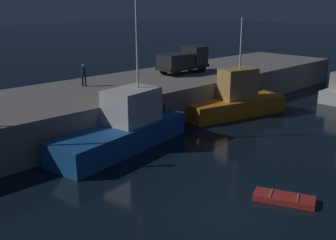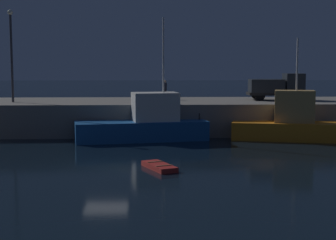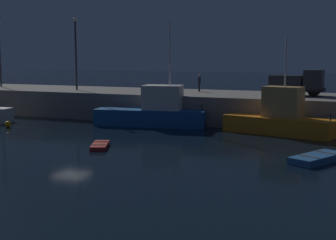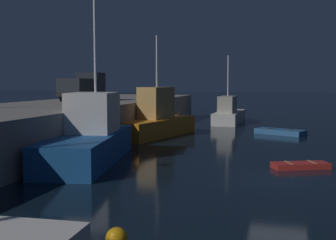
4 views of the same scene
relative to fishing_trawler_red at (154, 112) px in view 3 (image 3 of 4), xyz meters
name	(u,v)px [view 3 (image 3 of 4)]	position (x,y,z in m)	size (l,w,h in m)	color
ground_plane	(71,142)	(-2.24, -9.93, -1.28)	(320.00, 320.00, 0.00)	black
pier_quay	(157,104)	(-2.24, 5.70, 0.05)	(66.42, 9.53, 2.65)	gray
fishing_trawler_red	(154,112)	(0.00, 0.00, 0.00)	(10.39, 4.63, 9.34)	#195193
fishing_trawler_green	(280,119)	(11.26, -0.31, -0.06)	(9.26, 4.79, 7.82)	orange
dinghy_orange_near	(100,145)	(0.81, -10.92, -1.14)	(2.04, 2.94, 0.32)	#B22823
rowboat_white_mid	(317,158)	(15.01, -9.76, -1.06)	(3.13, 4.21, 0.46)	#2D6099
mooring_buoy_mid	(8,124)	(-11.45, -6.04, -0.99)	(0.57, 0.57, 0.57)	orange
lamp_post_central	(76,48)	(-11.13, 4.39, 5.88)	(0.44, 0.44, 7.67)	#38383D
utility_truck	(298,82)	(11.78, 6.00, 2.58)	(5.13, 2.18, 2.37)	black
dockworker	(199,82)	(1.79, 7.24, 2.37)	(0.38, 0.46, 1.75)	black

